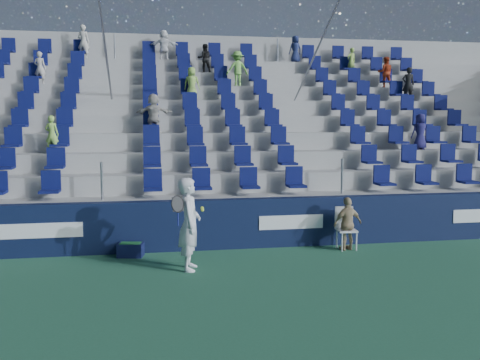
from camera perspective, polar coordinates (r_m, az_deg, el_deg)
name	(u,v)px	position (r m, az deg, el deg)	size (l,w,h in m)	color
ground	(255,289)	(10.08, 1.63, -11.52)	(70.00, 70.00, 0.00)	#296043
sponsor_wall	(229,224)	(12.93, -1.13, -4.69)	(24.00, 0.32, 1.20)	#0E1736
grandstand	(206,148)	(17.76, -3.65, 3.39)	(24.00, 8.17, 6.63)	#A0A09B
tennis_player	(189,224)	(11.10, -5.41, -4.69)	(0.69, 0.76, 1.93)	silver
line_judge_chair	(345,225)	(13.16, 11.16, -4.72)	(0.48, 0.49, 1.01)	white
line_judge	(348,224)	(13.01, 11.41, -4.59)	(0.75, 0.31, 1.27)	tan
ball_bin	(131,249)	(12.50, -11.59, -7.23)	(0.63, 0.47, 0.32)	#0F1439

